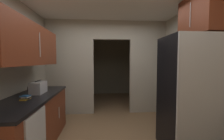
# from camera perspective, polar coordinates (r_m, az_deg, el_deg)

# --- Properties ---
(kitchen_overhead_slab) EXTENTS (3.74, 7.43, 0.06)m
(kitchen_overhead_slab) POSITION_cam_1_polar(r_m,az_deg,el_deg) (3.17, -0.94, 24.72)
(kitchen_overhead_slab) COLOR silver
(kitchen_partition) EXTENTS (3.34, 0.12, 2.60)m
(kitchen_partition) POSITION_cam_1_polar(r_m,az_deg,el_deg) (4.15, -2.61, 2.16)
(kitchen_partition) COLOR #ADA899
(kitchen_partition) RESTS_ON ground
(adjoining_room_shell) EXTENTS (3.34, 2.61, 2.60)m
(adjoining_room_shell) POSITION_cam_1_polar(r_m,az_deg,el_deg) (5.94, -2.76, 1.73)
(adjoining_room_shell) COLOR gray
(adjoining_room_shell) RESTS_ON ground
(refrigerator) EXTENTS (0.76, 0.78, 1.88)m
(refrigerator) POSITION_cam_1_polar(r_m,az_deg,el_deg) (2.75, 27.21, -8.20)
(refrigerator) COLOR black
(refrigerator) RESTS_ON ground
(lower_cabinet_run) EXTENTS (0.68, 2.03, 0.90)m
(lower_cabinet_run) POSITION_cam_1_polar(r_m,az_deg,el_deg) (2.89, -28.94, -17.81)
(lower_cabinet_run) COLOR maroon
(lower_cabinet_run) RESTS_ON ground
(upper_cabinet_counterside) EXTENTS (0.36, 1.83, 0.64)m
(upper_cabinet_counterside) POSITION_cam_1_polar(r_m,az_deg,el_deg) (2.71, -29.74, 8.45)
(upper_cabinet_counterside) COLOR maroon
(upper_cabinet_fridgeside) EXTENTS (0.36, 0.83, 0.67)m
(upper_cabinet_fridgeside) POSITION_cam_1_polar(r_m,az_deg,el_deg) (3.01, 31.06, 17.69)
(upper_cabinet_fridgeside) COLOR maroon
(boombox) EXTENTS (0.21, 0.35, 0.24)m
(boombox) POSITION_cam_1_polar(r_m,az_deg,el_deg) (2.97, -26.65, -6.09)
(boombox) COLOR #B2B2B7
(boombox) RESTS_ON lower_cabinet_run
(book_stack) EXTENTS (0.14, 0.17, 0.06)m
(book_stack) POSITION_cam_1_polar(r_m,az_deg,el_deg) (2.60, -30.41, -9.18)
(book_stack) COLOR gold
(book_stack) RESTS_ON lower_cabinet_run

